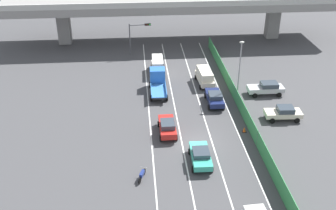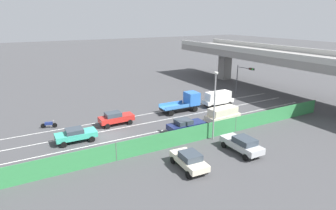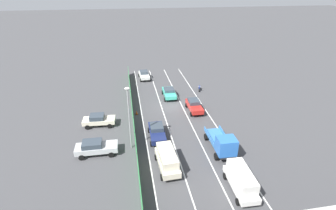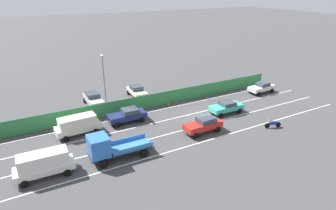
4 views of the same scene
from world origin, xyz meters
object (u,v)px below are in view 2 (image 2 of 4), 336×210
Objects in this scene: car_sedan_navy at (186,125)px; car_taxi_teal at (76,134)px; car_van_cream at (223,114)px; parked_wagon_silver at (242,144)px; street_lamp at (215,100)px; parked_sedan_cream at (189,160)px; car_sedan_red at (116,118)px; traffic_light at (243,75)px; traffic_cone at (141,149)px; flatbed_truck_blue at (187,102)px; car_van_white at (218,98)px; motorcycle at (49,124)px.

car_sedan_navy reaches higher than car_taxi_teal.
car_taxi_teal is (-3.32, -17.79, -0.33)m from car_van_cream.
parked_wagon_silver is 0.61× the size of street_lamp.
car_sedan_navy is at bearing 149.32° from parked_sedan_cream.
car_sedan_navy is at bearing 44.58° from car_sedan_red.
traffic_light reaches higher than car_van_cream.
car_sedan_red is 0.93× the size of parked_wagon_silver.
car_van_cream reaches higher than parked_wagon_silver.
car_sedan_red is 0.84× the size of traffic_light.
car_sedan_red is at bearing -135.42° from car_sedan_navy.
traffic_light is (-16.50, 15.48, 2.79)m from parked_wagon_silver.
flatbed_truck_blue is at bearing 128.56° from traffic_cone.
car_sedan_navy is 1.05× the size of parked_sedan_cream.
car_van_white is 1.04× the size of parked_wagon_silver.
car_sedan_red reaches higher than parked_wagon_silver.
car_taxi_teal is at bearing -106.88° from car_sedan_navy.
traffic_light is 20.35m from street_lamp.
car_van_cream is 7.73× the size of traffic_cone.
traffic_light is (0.20, 31.50, 3.26)m from motorcycle.
parked_sedan_cream is at bearing -53.13° from car_van_cream.
traffic_cone is at bearing -64.83° from traffic_light.
flatbed_truck_blue is 16.78m from parked_sedan_cream.
car_sedan_red reaches higher than car_taxi_teal.
car_van_white is 15.94m from parked_wagon_silver.
street_lamp reaches higher than motorcycle.
car_sedan_red is 24.23m from traffic_light.
car_van_cream is 1.11× the size of parked_sedan_cream.
street_lamp is at bearing -50.70° from car_van_cream.
car_van_white is at bearing 97.52° from car_taxi_teal.
car_van_cream is 6.67m from flatbed_truck_blue.
traffic_cone is at bearing -120.12° from parked_wagon_silver.
parked_wagon_silver reaches higher than traffic_cone.
car_van_white is 13.43m from street_lamp.
flatbed_truck_blue is at bearing 92.03° from car_sedan_red.
street_lamp reaches higher than flatbed_truck_blue.
parked_wagon_silver is at bearing -9.99° from flatbed_truck_blue.
parked_sedan_cream is (7.37, -4.37, -0.01)m from car_sedan_navy.
traffic_light is (-2.80, 23.91, 2.79)m from car_sedan_red.
car_sedan_navy is 1.04× the size of car_sedan_red.
car_sedan_red is 1.00× the size of car_taxi_teal.
motorcycle is at bearing -114.82° from car_van_cream.
car_taxi_teal is 16.80m from flatbed_truck_blue.
motorcycle is at bearing -136.20° from parked_wagon_silver.
street_lamp reaches higher than car_sedan_navy.
car_sedan_red is 0.75× the size of flatbed_truck_blue.
street_lamp is (-3.99, -0.55, 3.69)m from parked_wagon_silver.
car_van_cream is at bearing 11.27° from flatbed_truck_blue.
car_sedan_red is 6.25m from car_taxi_teal.
traffic_cone is (8.99, -11.27, -1.07)m from flatbed_truck_blue.
car_sedan_red is 2.33× the size of motorcycle.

